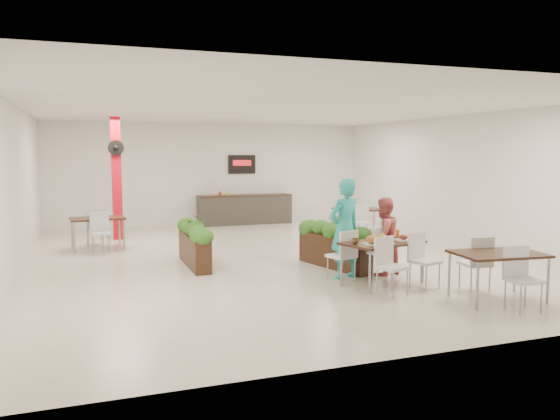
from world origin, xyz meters
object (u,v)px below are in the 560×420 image
object	(u,v)px
diner_woman	(383,236)
side_table_c	(498,260)
side_table_a	(97,222)
service_counter	(245,209)
main_table	(382,248)
diner_man	(345,229)
planter_left	(194,240)
red_column	(116,177)
planter_right	(334,242)
side_table_b	(357,213)

from	to	relation	value
diner_woman	side_table_c	world-z (taller)	diner_woman
side_table_a	service_counter	bearing A→B (deg)	30.23
service_counter	side_table_c	world-z (taller)	service_counter
main_table	diner_woman	size ratio (longest dim) A/B	1.31
diner_man	side_table_a	size ratio (longest dim) A/B	1.10
service_counter	planter_left	bearing A→B (deg)	-114.84
main_table	diner_man	world-z (taller)	diner_man
diner_man	side_table_c	size ratio (longest dim) A/B	1.10
main_table	planter_left	bearing A→B (deg)	136.20
red_column	diner_man	distance (m)	7.09
service_counter	diner_woman	bearing A→B (deg)	-86.87
diner_woman	planter_left	xyz separation A→B (m)	(-3.17, 1.99, -0.21)
planter_right	side_table_c	world-z (taller)	planter_right
service_counter	planter_left	xyz separation A→B (m)	(-2.74, -5.92, 0.02)
planter_left	side_table_a	distance (m)	3.24
diner_man	planter_left	size ratio (longest dim) A/B	0.91
planter_right	side_table_b	world-z (taller)	planter_right
main_table	planter_left	size ratio (longest dim) A/B	0.96
side_table_c	planter_left	bearing A→B (deg)	139.20
planter_left	side_table_c	xyz separation A→B (m)	(3.92, -4.15, 0.12)
side_table_b	side_table_c	xyz separation A→B (m)	(-1.05, -6.63, -0.00)
diner_man	side_table_b	size ratio (longest dim) A/B	1.09
diner_woman	side_table_a	size ratio (longest dim) A/B	0.88
red_column	side_table_a	distance (m)	1.77
service_counter	diner_woman	world-z (taller)	service_counter
planter_left	side_table_b	world-z (taller)	planter_left
planter_right	service_counter	bearing A→B (deg)	88.66
main_table	side_table_a	world-z (taller)	same
red_column	planter_left	distance (m)	4.39
planter_left	side_table_b	bearing A→B (deg)	26.59
main_table	planter_right	size ratio (longest dim) A/B	0.96
diner_man	side_table_a	distance (m)	6.28
planter_right	side_table_a	xyz separation A→B (m)	(-4.37, 3.80, 0.13)
side_table_a	planter_left	bearing A→B (deg)	-61.53
diner_woman	side_table_c	distance (m)	2.28
service_counter	side_table_c	distance (m)	10.13
red_column	diner_man	size ratio (longest dim) A/B	1.76
side_table_a	side_table_c	bearing A→B (deg)	-55.29
red_column	service_counter	world-z (taller)	red_column
side_table_a	side_table_b	distance (m)	6.77
main_table	side_table_c	distance (m)	1.89
main_table	planter_left	xyz separation A→B (m)	(-2.76, 2.65, -0.12)
diner_man	planter_left	distance (m)	3.12
planter_right	side_table_b	bearing A→B (deg)	56.29
diner_woman	side_table_a	xyz separation A→B (m)	(-4.96, 4.69, -0.09)
side_table_c	diner_woman	bearing A→B (deg)	115.03
red_column	diner_woman	world-z (taller)	red_column
planter_left	side_table_a	bearing A→B (deg)	123.63
red_column	service_counter	bearing A→B (deg)	25.00
red_column	service_counter	distance (m)	4.56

